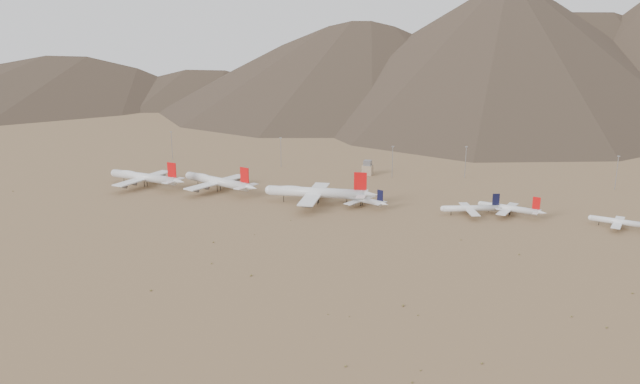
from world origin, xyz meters
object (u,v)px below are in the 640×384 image
(narrowbody_b, at_px, (472,208))
(widebody_centre, at_px, (218,181))
(control_tower, at_px, (368,168))
(widebody_east, at_px, (317,192))
(widebody_west, at_px, (144,177))
(narrowbody_a, at_px, (362,200))

(narrowbody_b, bearing_deg, widebody_centre, 157.79)
(widebody_centre, xyz_separation_m, control_tower, (92.84, 84.79, -2.08))
(widebody_east, distance_m, narrowbody_b, 103.71)
(widebody_west, xyz_separation_m, widebody_east, (139.20, -5.12, 0.77))
(widebody_west, relative_size, control_tower, 5.91)
(narrowbody_a, relative_size, control_tower, 3.23)
(narrowbody_a, distance_m, narrowbody_b, 72.70)
(widebody_east, relative_size, control_tower, 6.57)
(widebody_east, xyz_separation_m, control_tower, (12.64, 94.88, -2.77))
(widebody_east, relative_size, narrowbody_b, 1.94)
(widebody_east, height_order, control_tower, widebody_east)
(narrowbody_b, height_order, control_tower, narrowbody_b)
(narrowbody_a, height_order, narrowbody_b, narrowbody_b)
(control_tower, bearing_deg, widebody_west, -149.41)
(widebody_centre, distance_m, narrowbody_a, 111.18)
(widebody_centre, distance_m, control_tower, 125.75)
(narrowbody_b, bearing_deg, widebody_east, 162.30)
(narrowbody_a, relative_size, narrowbody_b, 0.95)
(widebody_east, bearing_deg, widebody_centre, 166.11)
(narrowbody_b, bearing_deg, control_tower, 114.69)
(control_tower, bearing_deg, narrowbody_b, -44.49)
(widebody_centre, bearing_deg, control_tower, 61.10)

